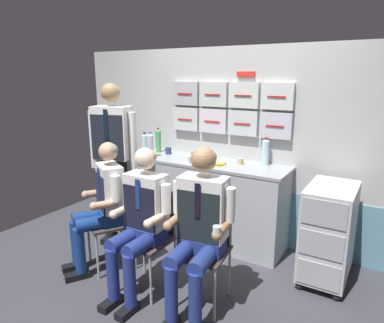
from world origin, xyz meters
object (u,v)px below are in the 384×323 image
(service_trolley, at_px, (328,231))
(snack_banana, at_px, (218,164))
(folding_chair_right, at_px, (153,227))
(crew_member_near_trolley, at_px, (199,223))
(folding_chair_near_trolley, at_px, (206,238))
(crew_member_right, at_px, (140,216))
(folding_chair_left, at_px, (119,213))
(crew_member_standing, at_px, (113,149))
(crew_member_left, at_px, (102,201))
(coffee_cup_spare, at_px, (168,151))
(sparkling_bottle_green, at_px, (145,143))

(service_trolley, height_order, snack_banana, snack_banana)
(folding_chair_right, distance_m, crew_member_near_trolley, 0.57)
(folding_chair_near_trolley, distance_m, snack_banana, 1.00)
(crew_member_right, relative_size, snack_banana, 7.39)
(folding_chair_near_trolley, xyz_separation_m, snack_banana, (-0.34, 0.85, 0.40))
(folding_chair_near_trolley, height_order, crew_member_near_trolley, crew_member_near_trolley)
(folding_chair_left, bearing_deg, service_trolley, 22.44)
(folding_chair_left, height_order, crew_member_near_trolley, crew_member_near_trolley)
(service_trolley, bearing_deg, crew_member_standing, -169.47)
(crew_member_left, height_order, coffee_cup_spare, crew_member_left)
(folding_chair_right, xyz_separation_m, sparkling_bottle_green, (-0.87, 1.00, 0.50))
(service_trolley, distance_m, crew_member_near_trolley, 1.27)
(crew_member_left, relative_size, folding_chair_right, 1.44)
(crew_member_standing, bearing_deg, service_trolley, 10.53)
(folding_chair_near_trolley, xyz_separation_m, coffee_cup_spare, (-1.10, 1.05, 0.42))
(coffee_cup_spare, bearing_deg, service_trolley, -7.74)
(crew_member_standing, bearing_deg, crew_member_right, -35.58)
(crew_member_right, xyz_separation_m, folding_chair_near_trolley, (0.51, 0.23, -0.16))
(crew_member_left, relative_size, crew_member_near_trolley, 0.94)
(crew_member_left, height_order, crew_member_near_trolley, crew_member_near_trolley)
(sparkling_bottle_green, xyz_separation_m, coffee_cup_spare, (0.27, 0.11, -0.08))
(folding_chair_right, bearing_deg, crew_member_left, -176.27)
(sparkling_bottle_green, bearing_deg, crew_member_right, -53.28)
(crew_member_near_trolley, distance_m, sparkling_bottle_green, 1.80)
(service_trolley, relative_size, folding_chair_near_trolley, 1.04)
(folding_chair_right, height_order, sparkling_bottle_green, sparkling_bottle_green)
(folding_chair_left, bearing_deg, sparkling_bottle_green, 113.13)
(service_trolley, bearing_deg, sparkling_bottle_green, 176.02)
(crew_member_left, bearing_deg, folding_chair_right, 3.73)
(service_trolley, distance_m, folding_chair_left, 1.96)
(crew_member_right, relative_size, crew_member_standing, 0.72)
(crew_member_near_trolley, bearing_deg, snack_banana, 109.49)
(folding_chair_right, height_order, crew_member_standing, crew_member_standing)
(folding_chair_right, height_order, crew_member_right, crew_member_right)
(snack_banana, bearing_deg, folding_chair_right, -100.42)
(service_trolley, bearing_deg, coffee_cup_spare, 172.26)
(snack_banana, bearing_deg, sparkling_bottle_green, 174.98)
(service_trolley, height_order, crew_member_right, crew_member_right)
(coffee_cup_spare, bearing_deg, crew_member_near_trolley, -47.11)
(folding_chair_right, height_order, snack_banana, snack_banana)
(service_trolley, xyz_separation_m, crew_member_standing, (-2.18, -0.40, 0.59))
(crew_member_right, relative_size, sparkling_bottle_green, 4.98)
(crew_member_left, relative_size, crew_member_right, 0.98)
(service_trolley, bearing_deg, folding_chair_right, -147.27)
(coffee_cup_spare, bearing_deg, crew_member_standing, -111.02)
(folding_chair_near_trolley, bearing_deg, crew_member_near_trolley, -82.83)
(folding_chair_left, distance_m, sparkling_bottle_green, 1.10)
(crew_member_near_trolley, bearing_deg, coffee_cup_spare, 132.89)
(service_trolley, distance_m, crew_member_left, 2.10)
(crew_member_right, xyz_separation_m, sparkling_bottle_green, (-0.87, 1.17, 0.34))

